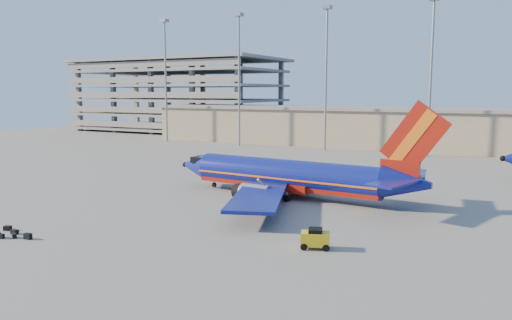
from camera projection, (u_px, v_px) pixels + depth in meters
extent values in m
plane|color=slate|center=(230.00, 193.00, 58.85)|extent=(220.00, 220.00, 0.00)
cube|color=gray|center=(413.00, 130.00, 104.50)|extent=(120.00, 15.00, 8.00)
cube|color=slate|center=(413.00, 109.00, 103.93)|extent=(122.00, 16.00, 0.60)
cube|color=slate|center=(180.00, 128.00, 152.22)|extent=(60.00, 30.00, 0.70)
cube|color=slate|center=(179.00, 114.00, 151.65)|extent=(60.00, 30.00, 0.70)
cube|color=slate|center=(179.00, 100.00, 151.08)|extent=(60.00, 30.00, 0.70)
cube|color=slate|center=(179.00, 86.00, 150.50)|extent=(60.00, 30.00, 0.70)
cube|color=slate|center=(178.00, 72.00, 149.93)|extent=(60.00, 30.00, 0.70)
cube|color=slate|center=(178.00, 61.00, 149.50)|extent=(62.00, 32.00, 0.80)
cube|color=slate|center=(203.00, 96.00, 162.32)|extent=(1.20, 1.20, 21.00)
cylinder|color=gray|center=(166.00, 83.00, 118.06)|extent=(0.44, 0.44, 28.00)
cube|color=gray|center=(164.00, 21.00, 116.11)|extent=(1.60, 1.60, 0.70)
cylinder|color=gray|center=(239.00, 82.00, 108.81)|extent=(0.44, 0.44, 28.00)
cube|color=gray|center=(239.00, 14.00, 106.86)|extent=(1.60, 1.60, 0.70)
cylinder|color=gray|center=(326.00, 81.00, 99.56)|extent=(0.44, 0.44, 28.00)
cube|color=gray|center=(327.00, 7.00, 97.62)|extent=(1.60, 1.60, 0.70)
cylinder|color=gray|center=(431.00, 80.00, 90.31)|extent=(0.44, 0.44, 28.00)
cylinder|color=navy|center=(286.00, 175.00, 56.74)|extent=(22.58, 5.07, 3.45)
cube|color=#9F180C|center=(286.00, 182.00, 56.86)|extent=(22.54, 4.42, 1.21)
cube|color=orange|center=(286.00, 177.00, 56.77)|extent=(22.59, 5.10, 0.21)
cone|color=navy|center=(196.00, 166.00, 63.64)|extent=(4.16, 3.73, 3.45)
cube|color=black|center=(203.00, 159.00, 62.88)|extent=(2.41, 2.58, 0.75)
cone|color=navy|center=(407.00, 183.00, 49.55)|extent=(5.09, 3.79, 3.45)
cube|color=#9F180C|center=(400.00, 170.00, 49.77)|extent=(3.95, 0.80, 2.05)
cube|color=#9F180C|center=(414.00, 138.00, 48.64)|extent=(6.85, 0.79, 7.44)
cube|color=orange|center=(413.00, 138.00, 48.74)|extent=(4.57, 0.72, 5.84)
cube|color=navy|center=(412.00, 173.00, 52.34)|extent=(3.59, 6.30, 0.21)
cube|color=navy|center=(394.00, 183.00, 47.01)|extent=(4.35, 6.51, 0.21)
cube|color=navy|center=(327.00, 173.00, 63.02)|extent=(10.94, 14.95, 0.33)
cube|color=navy|center=(259.00, 196.00, 49.22)|extent=(9.30, 15.19, 0.33)
cube|color=#9F180C|center=(290.00, 186.00, 56.66)|extent=(5.85, 4.04, 0.93)
cylinder|color=gray|center=(297.00, 180.00, 61.60)|extent=(3.49, 2.20, 1.96)
cylinder|color=gray|center=(255.00, 193.00, 53.45)|extent=(3.49, 2.20, 1.96)
cylinder|color=gray|center=(214.00, 183.00, 62.40)|extent=(0.24, 0.24, 1.03)
cylinder|color=black|center=(214.00, 185.00, 62.43)|extent=(0.61, 0.28, 0.60)
cylinder|color=black|center=(307.00, 191.00, 58.33)|extent=(0.82, 0.57, 0.78)
cylinder|color=black|center=(287.00, 198.00, 54.25)|extent=(0.82, 0.57, 0.78)
cube|color=gold|center=(315.00, 239.00, 37.94)|extent=(2.45, 1.88, 1.03)
cube|color=black|center=(315.00, 231.00, 37.85)|extent=(1.34, 1.41, 0.36)
cylinder|color=black|center=(305.00, 242.00, 38.68)|extent=(0.57, 0.35, 0.54)
cylinder|color=black|center=(304.00, 247.00, 37.57)|extent=(0.57, 0.35, 0.54)
cylinder|color=black|center=(326.00, 243.00, 38.44)|extent=(0.57, 0.35, 0.54)
cylinder|color=black|center=(326.00, 248.00, 37.33)|extent=(0.57, 0.35, 0.54)
cube|color=black|center=(1.00, 236.00, 40.61)|extent=(0.57, 0.36, 0.39)
cube|color=black|center=(28.00, 236.00, 40.43)|extent=(0.66, 0.41, 0.49)
cube|color=black|center=(8.00, 228.00, 42.98)|extent=(0.70, 0.59, 0.41)
cube|color=black|center=(14.00, 232.00, 41.91)|extent=(0.60, 0.42, 0.38)
cube|color=black|center=(14.00, 236.00, 40.81)|extent=(0.67, 0.55, 0.37)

